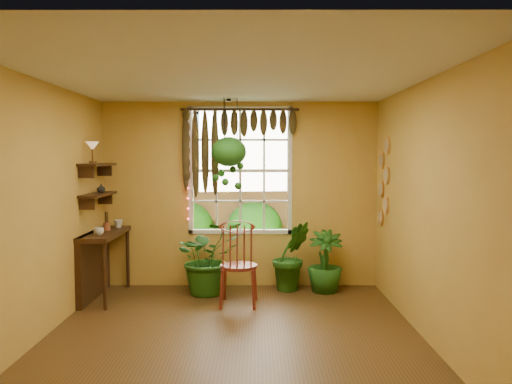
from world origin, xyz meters
TOP-DOWN VIEW (x-y plane):
  - floor at (0.00, 0.00)m, footprint 4.50×4.50m
  - ceiling at (0.00, 0.00)m, footprint 4.50×4.50m
  - wall_back at (0.00, 2.25)m, footprint 4.00×0.00m
  - wall_left at (-2.00, 0.00)m, footprint 0.00×4.50m
  - wall_right at (2.00, 0.00)m, footprint 0.00×4.50m
  - window at (0.00, 2.28)m, footprint 1.52×0.10m
  - valance_vine at (-0.08, 2.16)m, footprint 1.70×0.12m
  - string_lights at (-0.76, 2.19)m, footprint 0.03×0.03m
  - wall_plates at (1.98, 1.79)m, footprint 0.04×0.32m
  - counter_ledge at (-1.91, 1.60)m, footprint 0.40×1.20m
  - shelf_lower at (-1.88, 1.60)m, footprint 0.25×0.90m
  - shelf_upper at (-1.88, 1.60)m, footprint 0.25×0.90m
  - backyard at (0.24, 6.87)m, footprint 14.00×10.00m
  - windsor_chair at (0.01, 1.25)m, footprint 0.50×0.53m
  - potted_plant_left at (-0.43, 1.80)m, footprint 1.16×1.10m
  - potted_plant_mid at (0.74, 1.99)m, footprint 0.65×0.57m
  - potted_plant_right at (1.20, 1.90)m, footprint 0.49×0.49m
  - hanging_basket at (-0.14, 1.86)m, footprint 0.48×0.48m
  - cup_a at (-1.78, 1.29)m, footprint 0.13×0.13m
  - cup_b at (-1.72, 1.97)m, footprint 0.14×0.14m
  - brush_jar at (-1.80, 1.70)m, footprint 0.09×0.09m
  - shelf_vase at (-1.87, 1.71)m, footprint 0.15×0.15m
  - tiffany_lamp at (-1.86, 1.36)m, footprint 0.17×0.17m

SIDE VIEW (x-z plane):
  - floor at x=0.00m, z-range 0.00..0.00m
  - windsor_chair at x=0.01m, z-range -0.27..1.01m
  - potted_plant_right at x=1.20m, z-range 0.00..0.87m
  - potted_plant_mid at x=0.74m, z-range 0.00..0.99m
  - potted_plant_left at x=-0.43m, z-range 0.00..1.02m
  - counter_ledge at x=-1.91m, z-range 0.10..1.00m
  - cup_a at x=-1.78m, z-range 0.90..1.00m
  - cup_b at x=-1.72m, z-range 0.90..1.01m
  - brush_jar at x=-1.80m, z-range 0.86..1.19m
  - backyard at x=0.24m, z-range -4.72..7.28m
  - wall_back at x=0.00m, z-range -0.65..3.35m
  - wall_left at x=-2.00m, z-range -0.90..3.60m
  - wall_right at x=2.00m, z-range -0.90..3.60m
  - shelf_lower at x=-1.88m, z-range 1.38..1.42m
  - shelf_vase at x=-1.87m, z-range 1.42..1.54m
  - wall_plates at x=1.98m, z-range 1.00..2.10m
  - window at x=0.00m, z-range 0.77..2.63m
  - string_lights at x=-0.76m, z-range 0.98..2.52m
  - shelf_upper at x=-1.88m, z-range 1.78..1.82m
  - hanging_basket at x=-0.14m, z-range 1.31..2.57m
  - tiffany_lamp at x=-1.86m, z-range 1.88..2.16m
  - valance_vine at x=-0.08m, z-range 1.73..2.83m
  - ceiling at x=0.00m, z-range 2.70..2.70m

